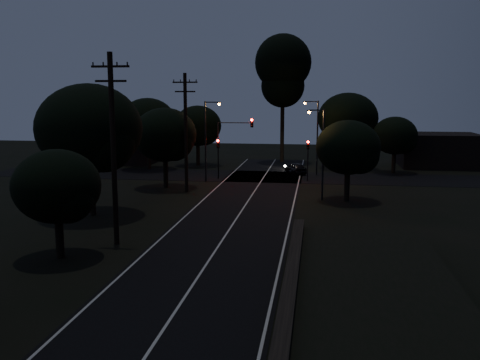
% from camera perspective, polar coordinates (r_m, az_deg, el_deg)
% --- Properties ---
extents(road_surface, '(60.00, 70.00, 0.03)m').
position_cam_1_polar(road_surface, '(46.25, 1.27, -1.66)').
color(road_surface, black).
rests_on(road_surface, ground).
extents(retaining_wall, '(6.93, 26.00, 1.60)m').
position_cam_1_polar(retaining_wall, '(18.92, 14.81, -16.38)').
color(retaining_wall, black).
rests_on(retaining_wall, ground).
extents(utility_pole_mid, '(2.20, 0.30, 11.00)m').
position_cam_1_polar(utility_pole_mid, '(31.31, -13.38, 3.52)').
color(utility_pole_mid, black).
rests_on(utility_pole_mid, ground).
extents(utility_pole_far, '(2.20, 0.30, 10.50)m').
position_cam_1_polar(utility_pole_far, '(47.50, -5.81, 5.24)').
color(utility_pole_far, black).
rests_on(utility_pole_far, ground).
extents(tree_left_b, '(4.60, 4.60, 5.85)m').
position_cam_1_polar(tree_left_b, '(29.53, -18.76, -0.87)').
color(tree_left_b, black).
rests_on(tree_left_b, ground).
extents(tree_left_c, '(7.48, 7.48, 9.44)m').
position_cam_1_polar(tree_left_c, '(39.21, -15.50, 5.06)').
color(tree_left_c, black).
rests_on(tree_left_c, ground).
extents(tree_left_d, '(5.88, 5.88, 7.46)m').
position_cam_1_polar(tree_left_d, '(49.95, -7.83, 4.65)').
color(tree_left_d, black).
rests_on(tree_left_d, ground).
extents(tree_far_nw, '(5.79, 5.79, 7.33)m').
position_cam_1_polar(tree_far_nw, '(65.56, -4.38, 5.67)').
color(tree_far_nw, black).
rests_on(tree_far_nw, ground).
extents(tree_far_w, '(6.48, 6.48, 8.27)m').
position_cam_1_polar(tree_far_w, '(62.96, -9.64, 6.00)').
color(tree_far_w, black).
rests_on(tree_far_w, ground).
extents(tree_far_ne, '(7.01, 7.01, 8.87)m').
position_cam_1_polar(tree_far_ne, '(64.01, 11.67, 6.32)').
color(tree_far_ne, black).
rests_on(tree_far_ne, ground).
extents(tree_far_e, '(4.92, 4.92, 6.25)m').
position_cam_1_polar(tree_far_e, '(61.66, 16.36, 4.46)').
color(tree_far_e, black).
rests_on(tree_far_e, ground).
extents(tree_right_a, '(5.22, 5.22, 6.63)m').
position_cam_1_polar(tree_right_a, '(44.17, 11.71, 3.26)').
color(tree_right_a, black).
rests_on(tree_right_a, ground).
extents(tall_pine, '(7.14, 7.14, 16.22)m').
position_cam_1_polar(tall_pine, '(69.19, 4.61, 11.61)').
color(tall_pine, black).
rests_on(tall_pine, ground).
extents(building_left, '(10.00, 8.00, 4.40)m').
position_cam_1_polar(building_left, '(71.03, -12.86, 3.68)').
color(building_left, black).
rests_on(building_left, ground).
extents(building_right, '(9.00, 7.00, 4.00)m').
position_cam_1_polar(building_right, '(68.85, 20.39, 3.00)').
color(building_right, black).
rests_on(building_right, ground).
extents(signal_left, '(0.28, 0.35, 4.10)m').
position_cam_1_polar(signal_left, '(55.21, -2.35, 3.06)').
color(signal_left, black).
rests_on(signal_left, ground).
extents(signal_right, '(0.28, 0.35, 4.10)m').
position_cam_1_polar(signal_right, '(54.28, 7.26, 2.89)').
color(signal_right, black).
rests_on(signal_right, ground).
extents(signal_mast, '(3.70, 0.35, 6.25)m').
position_cam_1_polar(signal_mast, '(54.79, -0.62, 4.60)').
color(signal_mast, black).
rests_on(signal_mast, ground).
extents(streetlight_a, '(1.66, 0.26, 8.00)m').
position_cam_1_polar(streetlight_a, '(53.24, -3.50, 4.77)').
color(streetlight_a, black).
rests_on(streetlight_a, ground).
extents(streetlight_b, '(1.66, 0.26, 8.00)m').
position_cam_1_polar(streetlight_b, '(58.11, 8.07, 5.06)').
color(streetlight_b, black).
rests_on(streetlight_b, ground).
extents(streetlight_c, '(1.46, 0.26, 7.50)m').
position_cam_1_polar(streetlight_c, '(44.19, 8.65, 3.42)').
color(streetlight_c, black).
rests_on(streetlight_c, ground).
extents(car, '(2.82, 3.94, 1.25)m').
position_cam_1_polar(car, '(59.24, 5.95, 1.28)').
color(car, black).
rests_on(car, ground).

